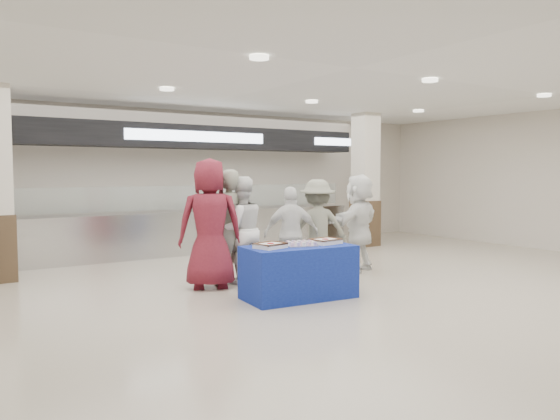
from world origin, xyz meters
TOP-DOWN VIEW (x-y plane):
  - ground at (0.00, 0.00)m, footprint 14.00×14.00m
  - serving_line at (0.00, 5.40)m, footprint 8.70×0.85m
  - column_right at (4.00, 4.20)m, footprint 0.55×0.55m
  - display_table at (-0.54, 0.52)m, footprint 1.61×0.91m
  - sheet_cake_left at (-1.01, 0.54)m, footprint 0.46×0.40m
  - sheet_cake_right at (-0.10, 0.49)m, footprint 0.45×0.37m
  - cupcake_tray at (-0.52, 0.49)m, footprint 0.48×0.42m
  - civilian_maroon at (-1.30, 1.82)m, footprint 1.15×0.97m
  - soldier_a at (-0.94, 1.94)m, footprint 0.73×0.55m
  - chef_tall at (-0.71, 1.91)m, footprint 0.90×0.73m
  - chef_short at (0.10, 1.66)m, footprint 0.98×0.72m
  - soldier_b at (0.65, 1.67)m, footprint 1.23×0.96m
  - civilian_white at (1.58, 1.68)m, footprint 1.70×1.12m

SIDE VIEW (x-z plane):
  - ground at x=0.00m, z-range 0.00..0.00m
  - display_table at x=-0.54m, z-range 0.00..0.75m
  - chef_short at x=0.10m, z-range 0.00..1.55m
  - cupcake_tray at x=-0.52m, z-range 0.75..0.82m
  - sheet_cake_left at x=-1.01m, z-range 0.75..0.84m
  - sheet_cake_right at x=-0.10m, z-range 0.75..0.84m
  - soldier_b at x=0.65m, z-range 0.00..1.67m
  - chef_tall at x=-0.71m, z-range 0.00..1.72m
  - civilian_white at x=1.58m, z-range 0.00..1.75m
  - soldier_a at x=-0.94m, z-range 0.00..1.83m
  - civilian_maroon at x=-1.30m, z-range 0.00..2.00m
  - serving_line at x=0.00m, z-range -0.24..2.56m
  - column_right at x=4.00m, z-range -0.07..3.13m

